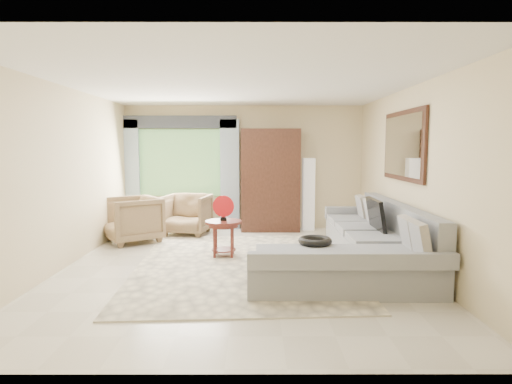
{
  "coord_description": "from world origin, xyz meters",
  "views": [
    {
      "loc": [
        0.24,
        -6.1,
        1.73
      ],
      "look_at": [
        0.25,
        0.35,
        1.05
      ],
      "focal_mm": 30.0,
      "sensor_mm": 36.0,
      "label": 1
    }
  ],
  "objects_px": {
    "tv_screen": "(376,215)",
    "coffee_table": "(224,238)",
    "armchair_left": "(132,219)",
    "potted_plant": "(133,217)",
    "armchair_right": "(187,214)",
    "floor_lamp": "(308,194)",
    "armoire": "(270,180)",
    "sectional_sofa": "(364,250)"
  },
  "relations": [
    {
      "from": "tv_screen",
      "to": "potted_plant",
      "type": "xyz_separation_m",
      "value": [
        -4.34,
        2.43,
        -0.43
      ]
    },
    {
      "from": "tv_screen",
      "to": "armchair_right",
      "type": "height_order",
      "value": "tv_screen"
    },
    {
      "from": "sectional_sofa",
      "to": "potted_plant",
      "type": "distance_m",
      "value": 4.97
    },
    {
      "from": "sectional_sofa",
      "to": "armoire",
      "type": "bearing_deg",
      "value": 113.06
    },
    {
      "from": "armchair_left",
      "to": "floor_lamp",
      "type": "bearing_deg",
      "value": 75.61
    },
    {
      "from": "armchair_left",
      "to": "armoire",
      "type": "distance_m",
      "value": 2.86
    },
    {
      "from": "sectional_sofa",
      "to": "armchair_left",
      "type": "xyz_separation_m",
      "value": [
        -3.78,
        1.76,
        0.14
      ]
    },
    {
      "from": "potted_plant",
      "to": "sectional_sofa",
      "type": "bearing_deg",
      "value": -34.87
    },
    {
      "from": "armchair_right",
      "to": "floor_lamp",
      "type": "bearing_deg",
      "value": 21.29
    },
    {
      "from": "sectional_sofa",
      "to": "armchair_right",
      "type": "relative_size",
      "value": 3.93
    },
    {
      "from": "tv_screen",
      "to": "floor_lamp",
      "type": "bearing_deg",
      "value": 105.35
    },
    {
      "from": "armchair_right",
      "to": "floor_lamp",
      "type": "xyz_separation_m",
      "value": [
        2.47,
        0.5,
        0.35
      ]
    },
    {
      "from": "floor_lamp",
      "to": "armoire",
      "type": "bearing_deg",
      "value": -175.71
    },
    {
      "from": "tv_screen",
      "to": "potted_plant",
      "type": "distance_m",
      "value": 5.0
    },
    {
      "from": "armchair_right",
      "to": "sectional_sofa",
      "type": "bearing_deg",
      "value": -30.35
    },
    {
      "from": "floor_lamp",
      "to": "potted_plant",
      "type": "bearing_deg",
      "value": -178.17
    },
    {
      "from": "armoire",
      "to": "floor_lamp",
      "type": "xyz_separation_m",
      "value": [
        0.8,
        0.06,
        -0.3
      ]
    },
    {
      "from": "armoire",
      "to": "floor_lamp",
      "type": "bearing_deg",
      "value": 4.29
    },
    {
      "from": "armchair_left",
      "to": "potted_plant",
      "type": "xyz_separation_m",
      "value": [
        -0.29,
        1.08,
        -0.13
      ]
    },
    {
      "from": "tv_screen",
      "to": "potted_plant",
      "type": "height_order",
      "value": "tv_screen"
    },
    {
      "from": "coffee_table",
      "to": "armchair_right",
      "type": "distance_m",
      "value": 1.96
    },
    {
      "from": "sectional_sofa",
      "to": "tv_screen",
      "type": "bearing_deg",
      "value": 56.72
    },
    {
      "from": "armchair_left",
      "to": "potted_plant",
      "type": "bearing_deg",
      "value": 161.1
    },
    {
      "from": "armchair_left",
      "to": "potted_plant",
      "type": "relative_size",
      "value": 1.6
    },
    {
      "from": "tv_screen",
      "to": "floor_lamp",
      "type": "height_order",
      "value": "floor_lamp"
    },
    {
      "from": "tv_screen",
      "to": "coffee_table",
      "type": "height_order",
      "value": "tv_screen"
    },
    {
      "from": "tv_screen",
      "to": "armchair_left",
      "type": "bearing_deg",
      "value": 161.55
    },
    {
      "from": "coffee_table",
      "to": "armoire",
      "type": "relative_size",
      "value": 0.28
    },
    {
      "from": "sectional_sofa",
      "to": "coffee_table",
      "type": "bearing_deg",
      "value": 161.09
    },
    {
      "from": "tv_screen",
      "to": "coffee_table",
      "type": "xyz_separation_m",
      "value": [
        -2.31,
        0.29,
        -0.42
      ]
    },
    {
      "from": "armchair_right",
      "to": "potted_plant",
      "type": "height_order",
      "value": "armchair_right"
    },
    {
      "from": "armchair_left",
      "to": "tv_screen",
      "type": "bearing_deg",
      "value": 37.46
    },
    {
      "from": "sectional_sofa",
      "to": "coffee_table",
      "type": "height_order",
      "value": "sectional_sofa"
    },
    {
      "from": "armchair_left",
      "to": "armchair_right",
      "type": "bearing_deg",
      "value": 94.52
    },
    {
      "from": "coffee_table",
      "to": "potted_plant",
      "type": "xyz_separation_m",
      "value": [
        -2.03,
        2.14,
        -0.02
      ]
    },
    {
      "from": "armchair_right",
      "to": "floor_lamp",
      "type": "distance_m",
      "value": 2.55
    },
    {
      "from": "tv_screen",
      "to": "potted_plant",
      "type": "relative_size",
      "value": 1.28
    },
    {
      "from": "coffee_table",
      "to": "armoire",
      "type": "distance_m",
      "value": 2.46
    },
    {
      "from": "coffee_table",
      "to": "armchair_left",
      "type": "distance_m",
      "value": 2.04
    },
    {
      "from": "tv_screen",
      "to": "coffee_table",
      "type": "distance_m",
      "value": 2.37
    },
    {
      "from": "armchair_left",
      "to": "potted_plant",
      "type": "height_order",
      "value": "armchair_left"
    },
    {
      "from": "coffee_table",
      "to": "floor_lamp",
      "type": "height_order",
      "value": "floor_lamp"
    }
  ]
}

